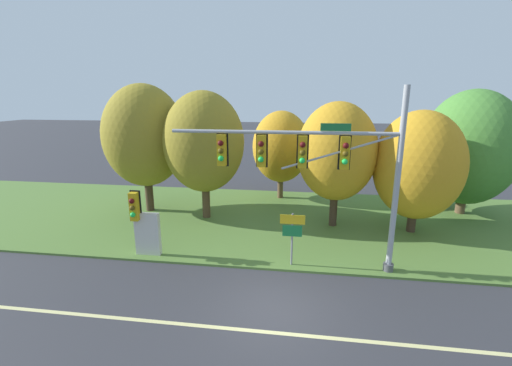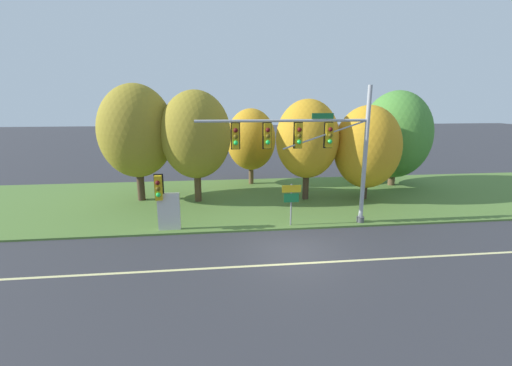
# 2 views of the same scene
# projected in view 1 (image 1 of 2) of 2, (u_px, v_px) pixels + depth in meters

# --- Properties ---
(ground_plane) EXTENTS (160.00, 160.00, 0.00)m
(ground_plane) POSITION_uv_depth(u_px,v_px,m) (274.00, 308.00, 11.38)
(ground_plane) COLOR #333338
(lane_stripe) EXTENTS (36.00, 0.16, 0.01)m
(lane_stripe) POSITION_uv_depth(u_px,v_px,m) (271.00, 332.00, 10.23)
(lane_stripe) COLOR beige
(lane_stripe) RESTS_ON ground
(grass_verge) EXTENTS (48.00, 11.50, 0.10)m
(grass_verge) POSITION_uv_depth(u_px,v_px,m) (287.00, 220.00, 19.28)
(grass_verge) COLOR #517533
(grass_verge) RESTS_ON ground
(traffic_signal_mast) EXTENTS (8.85, 0.49, 7.15)m
(traffic_signal_mast) POSITION_uv_depth(u_px,v_px,m) (318.00, 162.00, 12.97)
(traffic_signal_mast) COLOR #9EA0A5
(traffic_signal_mast) RESTS_ON grass_verge
(pedestrian_signal_near_kerb) EXTENTS (0.46, 0.55, 2.91)m
(pedestrian_signal_near_kerb) POSITION_uv_depth(u_px,v_px,m) (135.00, 210.00, 14.46)
(pedestrian_signal_near_kerb) COLOR #9EA0A5
(pedestrian_signal_near_kerb) RESTS_ON grass_verge
(route_sign_post) EXTENTS (1.00, 0.08, 2.22)m
(route_sign_post) POSITION_uv_depth(u_px,v_px,m) (292.00, 231.00, 13.75)
(route_sign_post) COLOR slate
(route_sign_post) RESTS_ON grass_verge
(tree_nearest_road) EXTENTS (4.69, 4.69, 7.45)m
(tree_nearest_road) POSITION_uv_depth(u_px,v_px,m) (145.00, 136.00, 19.71)
(tree_nearest_road) COLOR #423021
(tree_nearest_road) RESTS_ON grass_verge
(tree_left_of_mast) EXTENTS (4.39, 4.39, 7.06)m
(tree_left_of_mast) POSITION_uv_depth(u_px,v_px,m) (204.00, 142.00, 18.60)
(tree_left_of_mast) COLOR #4C3823
(tree_left_of_mast) RESTS_ON grass_verge
(tree_behind_signpost) EXTENTS (3.76, 3.76, 5.83)m
(tree_behind_signpost) POSITION_uv_depth(u_px,v_px,m) (281.00, 147.00, 22.52)
(tree_behind_signpost) COLOR brown
(tree_behind_signpost) RESTS_ON grass_verge
(tree_mid_verge) EXTENTS (4.03, 4.03, 6.51)m
(tree_mid_verge) POSITION_uv_depth(u_px,v_px,m) (337.00, 152.00, 17.44)
(tree_mid_verge) COLOR #423021
(tree_mid_verge) RESTS_ON grass_verge
(tree_tall_centre) EXTENTS (4.29, 4.29, 6.13)m
(tree_tall_centre) POSITION_uv_depth(u_px,v_px,m) (418.00, 166.00, 16.74)
(tree_tall_centre) COLOR #423021
(tree_tall_centre) RESTS_ON grass_verge
(tree_right_far) EXTENTS (5.20, 5.20, 7.14)m
(tree_right_far) POSITION_uv_depth(u_px,v_px,m) (469.00, 148.00, 19.38)
(tree_right_far) COLOR brown
(tree_right_far) RESTS_ON grass_verge
(info_kiosk) EXTENTS (1.10, 0.24, 1.90)m
(info_kiosk) POSITION_uv_depth(u_px,v_px,m) (148.00, 234.00, 14.84)
(info_kiosk) COLOR beige
(info_kiosk) RESTS_ON grass_verge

